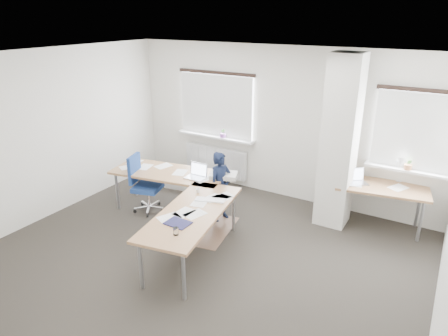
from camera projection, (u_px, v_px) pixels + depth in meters
The scene contains 8 objects.
ground at pixel (204, 254), 5.85m from camera, with size 6.00×6.00×0.00m, color #282420.
room_shell at pixel (231, 134), 5.49m from camera, with size 6.04×5.04×2.82m.
floor_mat at pixel (191, 226), 6.63m from camera, with size 1.30×1.10×0.01m, color brown.
white_crate at pixel (180, 179), 8.09m from camera, with size 0.54×0.38×0.32m, color white.
desk_main at pixel (183, 192), 6.25m from camera, with size 2.82×2.63×0.96m.
desk_side at pixel (382, 189), 6.38m from camera, with size 1.50×0.93×1.22m.
task_chair at pixel (146, 196), 7.05m from camera, with size 0.58×0.56×1.03m.
person at pixel (221, 187), 6.66m from camera, with size 0.44×0.29×1.20m, color black.
Camera 1 is at (2.81, -4.14, 3.31)m, focal length 32.00 mm.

